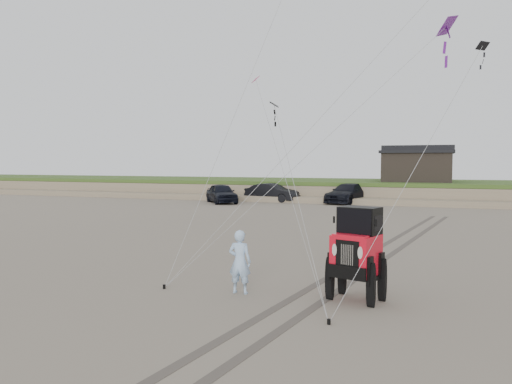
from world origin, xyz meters
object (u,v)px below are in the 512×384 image
(truck_a, at_px, (222,193))
(man, at_px, (240,262))
(cabin, at_px, (417,165))
(truck_b, at_px, (272,193))
(truck_c, at_px, (348,193))
(jeep, at_px, (356,264))

(truck_a, xyz_separation_m, man, (12.78, -26.99, 0.03))
(cabin, bearing_deg, truck_b, -152.67)
(truck_b, height_order, truck_c, truck_c)
(truck_b, relative_size, jeep, 0.95)
(cabin, height_order, truck_b, cabin)
(truck_c, distance_m, jeep, 30.75)
(jeep, bearing_deg, truck_a, 137.13)
(jeep, xyz_separation_m, man, (-3.03, -0.37, -0.10))
(truck_b, bearing_deg, man, -152.74)
(cabin, relative_size, truck_b, 1.31)
(cabin, xyz_separation_m, truck_a, (-15.65, -9.18, -2.41))
(man, bearing_deg, jeep, -175.47)
(cabin, bearing_deg, truck_a, -149.62)
(truck_a, bearing_deg, jeep, -97.92)
(truck_b, relative_size, man, 2.84)
(truck_a, distance_m, truck_c, 10.90)
(truck_a, bearing_deg, man, -103.30)
(truck_c, distance_m, man, 30.72)
(cabin, bearing_deg, jeep, -89.74)
(truck_b, distance_m, man, 31.31)
(cabin, height_order, truck_c, cabin)
(cabin, relative_size, truck_a, 1.31)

